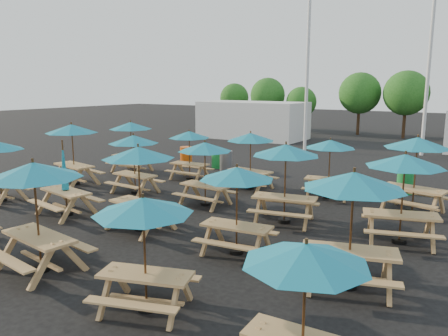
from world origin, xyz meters
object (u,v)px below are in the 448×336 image
Objects in this scene: picnic_unit_18 at (405,167)px; picnic_unit_10 at (205,151)px; waste_bin_3 at (405,181)px; picnic_unit_19 at (417,148)px; picnic_unit_7 at (189,138)px; picnic_unit_9 at (138,158)px; picnic_unit_13 at (237,179)px; waste_bin_2 at (226,161)px; picnic_unit_16 at (306,264)px; picnic_unit_5 at (65,185)px; waste_bin_0 at (186,156)px; picnic_unit_2 at (72,133)px; picnic_unit_14 at (286,155)px; picnic_unit_17 at (353,188)px; picnic_unit_6 at (134,143)px; picnic_unit_11 at (251,141)px; picnic_unit_8 at (34,178)px; picnic_unit_3 at (131,129)px; picnic_unit_12 at (143,213)px; picnic_unit_15 at (330,148)px; waste_bin_1 at (218,158)px.

picnic_unit_10 is at bearing 160.33° from picnic_unit_18.
picnic_unit_19 is at bearing -74.53° from waste_bin_3.
picnic_unit_9 is at bearing -67.79° from picnic_unit_7.
picnic_unit_13 is 10.55m from waste_bin_2.
picnic_unit_10 reaches higher than picnic_unit_16.
waste_bin_0 is (-2.09, 8.92, -0.50)m from picnic_unit_5.
picnic_unit_2 is at bearing 162.40° from picnic_unit_9.
picnic_unit_14 reaches higher than picnic_unit_16.
waste_bin_0 is (-11.53, 12.35, -1.29)m from picnic_unit_16.
picnic_unit_13 is 2.90m from picnic_unit_17.
picnic_unit_13 is 2.88m from picnic_unit_14.
picnic_unit_9 is at bearing 172.52° from picnic_unit_13.
picnic_unit_11 is at bearing 44.52° from picnic_unit_6.
waste_bin_2 is at bearing 109.65° from picnic_unit_8.
picnic_unit_10 is 1.07× the size of picnic_unit_16.
picnic_unit_5 reaches higher than picnic_unit_3.
picnic_unit_5 is at bearing -165.66° from picnic_unit_14.
picnic_unit_5 is 9.98m from picnic_unit_18.
picnic_unit_13 is 2.23× the size of waste_bin_3.
picnic_unit_16 is 6.54m from picnic_unit_18.
picnic_unit_12 is at bearing -134.91° from picnic_unit_18.
picnic_unit_3 is at bearing -169.46° from picnic_unit_19.
picnic_unit_3 is at bearing -174.33° from picnic_unit_11.
picnic_unit_15 is at bearing 82.70° from picnic_unit_13.
picnic_unit_6 is 0.94× the size of picnic_unit_14.
picnic_unit_5 is at bearing -133.93° from waste_bin_3.
picnic_unit_2 is at bearing -172.59° from picnic_unit_6.
picnic_unit_2 is 3.26m from picnic_unit_3.
picnic_unit_2 reaches higher than picnic_unit_6.
waste_bin_2 is at bearing 179.73° from waste_bin_3.
picnic_unit_5 reaches higher than picnic_unit_11.
picnic_unit_14 is (9.51, 0.04, -0.11)m from picnic_unit_2.
picnic_unit_8 is 1.10× the size of picnic_unit_11.
picnic_unit_3 is 1.08× the size of picnic_unit_10.
picnic_unit_10 is 7.72m from waste_bin_0.
waste_bin_1 is 1.00× the size of waste_bin_3.
picnic_unit_5 is at bearing -143.41° from picnic_unit_15.
picnic_unit_5 is 1.06× the size of picnic_unit_12.
picnic_unit_12 reaches higher than waste_bin_3.
picnic_unit_10 is at bearing -134.78° from waste_bin_3.
picnic_unit_9 is at bearing -126.98° from picnic_unit_15.
waste_bin_0 and waste_bin_2 have the same top height.
picnic_unit_5 is 9.13m from picnic_unit_15.
picnic_unit_19 is (6.13, 9.30, 0.00)m from picnic_unit_8.
picnic_unit_13 is at bearing -46.51° from waste_bin_0.
picnic_unit_11 is 6.04m from picnic_unit_19.
waste_bin_1 is at bearing 124.30° from picnic_unit_14.
picnic_unit_19 reaches higher than picnic_unit_10.
picnic_unit_6 is at bearing 142.34° from picnic_unit_16.
picnic_unit_11 is 2.31× the size of waste_bin_3.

